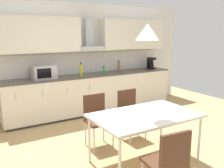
% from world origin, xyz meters
% --- Properties ---
extents(ground_plane, '(8.81, 7.58, 0.02)m').
position_xyz_m(ground_plane, '(0.00, 0.00, -0.01)').
color(ground_plane, tan).
extents(wall_back, '(7.05, 0.10, 2.54)m').
position_xyz_m(wall_back, '(0.00, 2.58, 1.27)').
color(wall_back, silver).
rests_on(wall_back, ground_plane).
extents(kitchen_counter, '(4.14, 0.63, 0.92)m').
position_xyz_m(kitchen_counter, '(0.73, 2.23, 0.46)').
color(kitchen_counter, '#333333').
rests_on(kitchen_counter, ground_plane).
extents(backsplash_tile, '(4.12, 0.02, 0.49)m').
position_xyz_m(backsplash_tile, '(0.73, 2.52, 1.16)').
color(backsplash_tile, silver).
rests_on(backsplash_tile, kitchen_counter).
extents(upper_wall_cabinets, '(4.12, 0.40, 0.74)m').
position_xyz_m(upper_wall_cabinets, '(0.73, 2.36, 1.82)').
color(upper_wall_cabinets, silver).
extents(microwave, '(0.48, 0.35, 0.28)m').
position_xyz_m(microwave, '(-0.43, 2.23, 1.06)').
color(microwave, '#ADADB2').
rests_on(microwave, kitchen_counter).
extents(coffee_maker, '(0.18, 0.19, 0.30)m').
position_xyz_m(coffee_maker, '(2.47, 2.25, 1.07)').
color(coffee_maker, black).
rests_on(coffee_maker, kitchen_counter).
extents(bottle_green, '(0.06, 0.06, 0.18)m').
position_xyz_m(bottle_green, '(0.99, 2.20, 1.00)').
color(bottle_green, green).
rests_on(bottle_green, kitchen_counter).
extents(bottle_yellow, '(0.06, 0.06, 0.30)m').
position_xyz_m(bottle_yellow, '(0.40, 2.19, 1.05)').
color(bottle_yellow, yellow).
rests_on(bottle_yellow, kitchen_counter).
extents(bottle_brown, '(0.07, 0.07, 0.28)m').
position_xyz_m(bottle_brown, '(1.45, 2.27, 1.04)').
color(bottle_brown, brown).
rests_on(bottle_brown, kitchen_counter).
extents(dining_table, '(1.49, 0.93, 0.73)m').
position_xyz_m(dining_table, '(0.27, -0.29, 0.69)').
color(dining_table, silver).
rests_on(dining_table, ground_plane).
extents(chair_far_left, '(0.42, 0.42, 0.87)m').
position_xyz_m(chair_far_left, '(-0.06, 0.56, 0.53)').
color(chair_far_left, '#4C2D1E').
rests_on(chair_far_left, ground_plane).
extents(chair_far_right, '(0.41, 0.41, 0.87)m').
position_xyz_m(chair_far_right, '(0.61, 0.56, 0.53)').
color(chair_far_right, '#4C2D1E').
rests_on(chair_far_right, ground_plane).
extents(chair_near_left, '(0.44, 0.44, 0.87)m').
position_xyz_m(chair_near_left, '(-0.07, -1.13, 0.53)').
color(chair_near_left, '#4C2D1E').
rests_on(chair_near_left, ground_plane).
extents(pendant_lamp, '(0.32, 0.32, 0.22)m').
position_xyz_m(pendant_lamp, '(0.27, -0.29, 1.88)').
color(pendant_lamp, silver).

